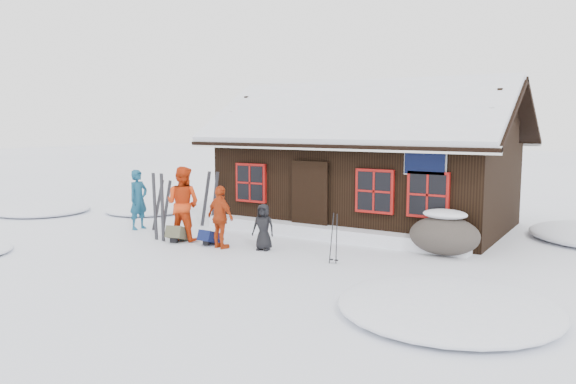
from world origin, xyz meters
name	(u,v)px	position (x,y,z in m)	size (l,w,h in m)	color
ground	(230,248)	(0.00, 0.00, 0.00)	(120.00, 120.00, 0.00)	white
mountain_hut	(368,173)	(1.50, 4.98, 1.58)	(8.90, 6.09, 4.42)	black
snow_drift	(326,232)	(1.50, 2.25, 0.17)	(7.60, 0.60, 0.35)	white
snow_mounds	(324,242)	(1.65, 1.86, 0.00)	(20.60, 13.20, 0.48)	white
skier_teal	(138,200)	(-3.82, 0.60, 0.87)	(0.64, 0.42, 1.75)	navy
skier_orange_left	(183,204)	(-1.62, 0.08, 0.98)	(0.95, 0.74, 1.96)	red
skier_orange_right	(221,217)	(-0.17, -0.16, 0.78)	(0.91, 0.38, 1.56)	#B83912
skier_crouched	(263,227)	(0.84, 0.24, 0.57)	(0.56, 0.36, 1.14)	black
boulder	(444,234)	(4.74, 2.08, 0.49)	(1.66, 1.24, 0.97)	#48403A
ski_pair_left	(162,205)	(-3.17, 0.90, 0.71)	(0.54, 0.34, 1.51)	black
ski_pair_mid	(159,208)	(-2.15, -0.27, 0.87)	(0.44, 0.08, 1.84)	black
ski_pair_right	(210,199)	(-2.40, 2.14, 0.80)	(0.56, 0.29, 1.70)	black
ski_poles	(334,239)	(2.92, -0.05, 0.54)	(0.21, 0.10, 1.16)	black
backpack_blue	(210,240)	(-0.66, 0.00, 0.14)	(0.38, 0.50, 0.27)	#0F1743
backpack_olive	(178,236)	(-1.59, -0.16, 0.16)	(0.43, 0.57, 0.31)	#4D4C37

